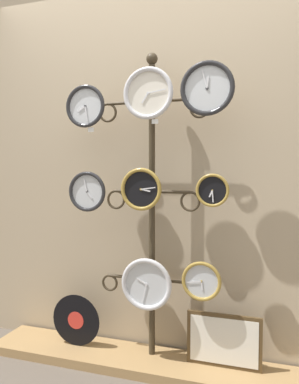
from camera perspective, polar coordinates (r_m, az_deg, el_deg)
shop_wall at (r=2.55m, az=1.48°, el=6.43°), size 4.40×0.04×2.80m
low_shelf at (r=2.64m, az=-0.07°, el=-24.53°), size 2.20×0.36×0.06m
display_stand at (r=2.45m, az=0.37°, el=-9.14°), size 0.74×0.38×2.00m
clock_top_left at (r=2.51m, az=-9.72°, el=12.74°), size 0.28×0.04×0.28m
clock_top_center at (r=2.33m, az=-0.20°, el=14.80°), size 0.32×0.04×0.32m
clock_top_right at (r=2.26m, az=8.79°, el=15.33°), size 0.32×0.04×0.32m
clock_middle_left at (r=2.46m, az=-9.44°, el=0.07°), size 0.26×0.04×0.26m
clock_middle_center at (r=2.30m, az=-1.26°, el=0.42°), size 0.26×0.04×0.26m
clock_middle_right at (r=2.23m, az=9.58°, el=0.25°), size 0.20×0.04×0.20m
clock_bottom_center at (r=2.39m, az=-0.42°, el=-13.87°), size 0.33×0.04×0.33m
clock_bottom_right at (r=2.31m, az=7.93°, el=-13.30°), size 0.24×0.04×0.24m
vinyl_record at (r=2.75m, az=-11.15°, el=-18.62°), size 0.35×0.01×0.35m
picture_frame at (r=2.49m, az=11.26°, el=-21.34°), size 0.45×0.02×0.33m
price_tag_upper at (r=2.47m, az=-8.92°, el=9.36°), size 0.04×0.00×0.03m
price_tag_mid at (r=2.29m, az=0.84°, el=10.71°), size 0.04×0.00×0.03m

